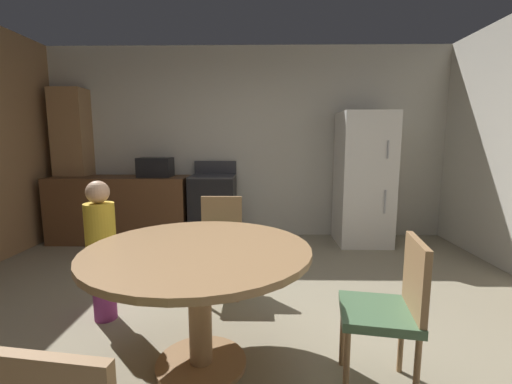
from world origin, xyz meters
name	(u,v)px	position (x,y,z in m)	size (l,w,h in m)	color
ground_plane	(232,341)	(0.00, 0.00, 0.00)	(14.00, 14.00, 0.00)	gray
wall_back	(248,143)	(0.00, 2.82, 1.35)	(5.95, 0.12, 2.70)	beige
kitchen_counter	(121,209)	(-1.74, 2.42, 0.45)	(1.86, 0.60, 0.90)	brown
pantry_column	(74,165)	(-2.45, 2.60, 1.05)	(0.44, 0.36, 2.10)	#9E754C
oven_range	(213,208)	(-0.46, 2.43, 0.47)	(0.60, 0.60, 1.10)	black
refrigerator	(364,179)	(1.57, 2.37, 0.88)	(0.68, 0.68, 1.76)	white
microwave	(156,167)	(-1.24, 2.42, 1.03)	(0.44, 0.32, 0.26)	black
dining_table	(199,271)	(-0.16, -0.27, 0.61)	(1.33, 1.33, 0.76)	#9E754C
chair_east	(391,305)	(0.91, -0.45, 0.50)	(0.46, 0.46, 0.87)	#9E754C
chair_north	(221,238)	(-0.17, 0.83, 0.50)	(0.40, 0.40, 0.87)	#9E754C
person_child	(101,247)	(-1.01, 0.29, 0.58)	(0.30, 0.30, 1.09)	#8C337A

